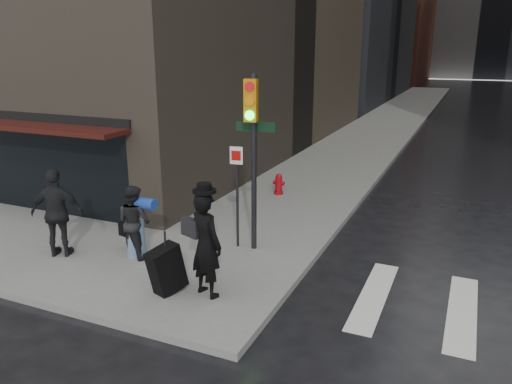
% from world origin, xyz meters
% --- Properties ---
extents(ground, '(140.00, 140.00, 0.00)m').
position_xyz_m(ground, '(0.00, 0.00, 0.00)').
color(ground, black).
rests_on(ground, ground).
extents(sidewalk_left, '(4.00, 50.00, 0.15)m').
position_xyz_m(sidewalk_left, '(0.00, 27.00, 0.07)').
color(sidewalk_left, slate).
rests_on(sidewalk_left, ground).
extents(storefront, '(8.40, 1.11, 2.83)m').
position_xyz_m(storefront, '(-7.00, 1.90, 1.83)').
color(storefront, black).
rests_on(storefront, ground).
extents(man_overcoat, '(1.44, 1.01, 2.21)m').
position_xyz_m(man_overcoat, '(0.50, -0.55, 1.08)').
color(man_overcoat, black).
rests_on(man_overcoat, ground).
extents(man_jeans, '(1.14, 0.80, 1.63)m').
position_xyz_m(man_jeans, '(-1.68, 0.45, 0.97)').
color(man_jeans, black).
rests_on(man_jeans, ground).
extents(man_greycoat, '(1.26, 0.88, 1.99)m').
position_xyz_m(man_greycoat, '(-3.23, -0.21, 1.14)').
color(man_greycoat, black).
rests_on(man_greycoat, ground).
extents(traffic_light, '(0.98, 0.50, 3.96)m').
position_xyz_m(traffic_light, '(0.53, 1.81, 2.70)').
color(traffic_light, black).
rests_on(traffic_light, ground).
extents(fire_hydrant, '(0.37, 0.29, 0.66)m').
position_xyz_m(fire_hydrant, '(-0.52, 6.23, 0.45)').
color(fire_hydrant, maroon).
rests_on(fire_hydrant, ground).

